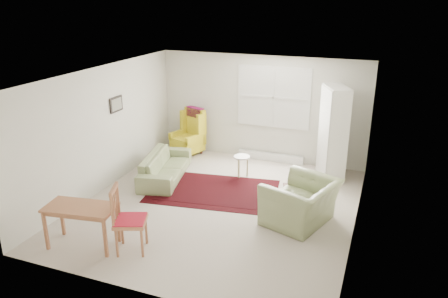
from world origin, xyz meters
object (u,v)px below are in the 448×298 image
(wingback_chair, at_px, (187,132))
(cabinet, at_px, (333,133))
(coffee_table, at_px, (296,197))
(desk, at_px, (82,226))
(armchair, at_px, (301,198))
(desk_chair, at_px, (130,219))
(sofa, at_px, (165,162))
(stool, at_px, (242,166))

(wingback_chair, distance_m, cabinet, 3.58)
(coffee_table, bearing_deg, desk, -138.46)
(wingback_chair, distance_m, coffee_table, 3.68)
(coffee_table, bearing_deg, armchair, -71.11)
(desk_chair, bearing_deg, wingback_chair, -7.23)
(cabinet, xyz_separation_m, desk, (-3.28, -4.23, -0.66))
(sofa, height_order, desk, sofa)
(coffee_table, height_order, stool, stool)
(coffee_table, bearing_deg, wingback_chair, 149.56)
(sofa, distance_m, armchair, 3.27)
(stool, bearing_deg, desk_chair, -100.84)
(sofa, distance_m, desk_chair, 2.86)
(desk, bearing_deg, coffee_table, 41.54)
(coffee_table, xyz_separation_m, desk_chair, (-2.08, -2.40, 0.35))
(sofa, relative_size, stool, 3.94)
(cabinet, distance_m, desk, 5.40)
(armchair, relative_size, wingback_chair, 1.04)
(armchair, xyz_separation_m, coffee_table, (-0.19, 0.57, -0.28))
(stool, bearing_deg, desk, -112.21)
(cabinet, bearing_deg, desk, -151.70)
(armchair, relative_size, cabinet, 0.60)
(wingback_chair, height_order, cabinet, cabinet)
(sofa, bearing_deg, coffee_table, -108.82)
(sofa, bearing_deg, desk, 168.82)
(cabinet, bearing_deg, coffee_table, -127.30)
(armchair, xyz_separation_m, desk_chair, (-2.28, -1.83, 0.08))
(desk, bearing_deg, cabinet, 52.18)
(wingback_chair, distance_m, stool, 1.95)
(wingback_chair, bearing_deg, sofa, -62.44)
(wingback_chair, relative_size, coffee_table, 2.45)
(desk_chair, bearing_deg, armchair, -72.58)
(cabinet, height_order, desk, cabinet)
(coffee_table, bearing_deg, cabinet, 76.58)
(desk, distance_m, desk_chair, 0.84)
(armchair, xyz_separation_m, stool, (-1.63, 1.57, -0.23))
(armchair, height_order, wingback_chair, wingback_chair)
(stool, height_order, cabinet, cabinet)
(armchair, distance_m, wingback_chair, 4.13)
(armchair, height_order, cabinet, cabinet)
(desk, bearing_deg, stool, 67.79)
(wingback_chair, xyz_separation_m, desk_chair, (1.07, -4.25, -0.03))
(wingback_chair, relative_size, desk_chair, 1.06)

